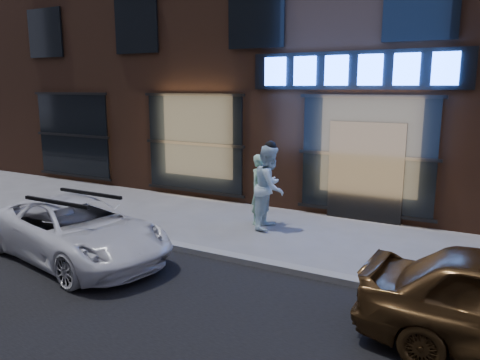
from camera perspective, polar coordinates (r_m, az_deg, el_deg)
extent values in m
plane|color=slate|center=(8.37, 7.85, -11.41)|extent=(90.00, 90.00, 0.00)
cube|color=gray|center=(8.34, 7.86, -11.03)|extent=(60.00, 0.25, 0.12)
cube|color=#54301E|center=(15.58, 19.64, 17.23)|extent=(30.00, 8.00, 10.00)
cube|color=black|center=(11.62, 13.73, 12.87)|extent=(5.20, 0.06, 0.90)
cube|color=black|center=(11.65, 15.03, 0.94)|extent=(1.80, 0.10, 2.40)
cube|color=#FFBF72|center=(17.04, -19.61, 5.19)|extent=(3.00, 0.04, 2.60)
cube|color=black|center=(17.01, -19.71, 5.17)|extent=(3.20, 0.06, 2.80)
cube|color=#FFBF72|center=(13.71, -5.55, 4.46)|extent=(3.00, 0.04, 2.60)
cube|color=black|center=(13.68, -5.64, 4.44)|extent=(3.20, 0.06, 2.80)
cube|color=#FFBF72|center=(11.65, 15.20, 2.92)|extent=(3.00, 0.04, 2.60)
cube|color=black|center=(11.61, 15.16, 2.89)|extent=(3.20, 0.06, 2.80)
cube|color=black|center=(17.79, -22.68, 16.20)|extent=(1.60, 0.06, 1.60)
cube|color=black|center=(14.92, -12.57, 17.89)|extent=(1.60, 0.06, 1.60)
cube|color=black|center=(12.68, 1.96, 19.37)|extent=(1.60, 0.06, 1.60)
cube|color=black|center=(11.44, 21.23, 19.53)|extent=(1.60, 0.06, 1.60)
cube|color=#2659FF|center=(12.24, 4.35, 13.05)|extent=(0.55, 0.12, 0.70)
cube|color=#2659FF|center=(11.93, 7.93, 13.03)|extent=(0.55, 0.12, 0.70)
cube|color=#2659FF|center=(11.66, 11.69, 12.95)|extent=(0.55, 0.12, 0.70)
cube|color=#2659FF|center=(11.45, 15.61, 12.81)|extent=(0.55, 0.12, 0.70)
cube|color=#2659FF|center=(11.28, 19.65, 12.60)|extent=(0.55, 0.12, 0.70)
cube|color=#2659FF|center=(11.17, 23.78, 12.33)|extent=(0.55, 0.12, 0.70)
imported|color=#BAF5D3|center=(11.05, 2.54, -1.17)|extent=(0.54, 0.69, 1.67)
imported|color=white|center=(10.71, 3.67, -0.85)|extent=(0.86, 1.03, 1.93)
imported|color=white|center=(9.38, -19.36, -5.74)|extent=(4.40, 2.64, 1.14)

